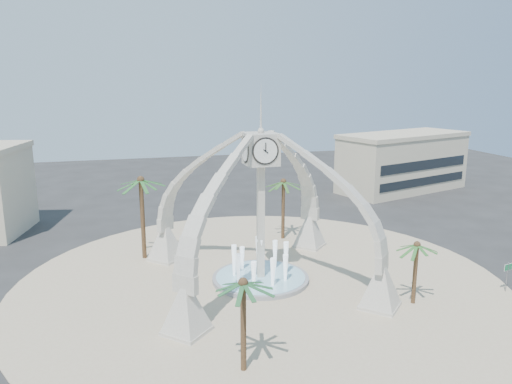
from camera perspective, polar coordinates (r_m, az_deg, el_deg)
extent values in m
plane|color=#282828|center=(42.06, 0.53, -10.13)|extent=(140.00, 140.00, 0.00)
cylinder|color=tan|center=(42.05, 0.53, -10.10)|extent=(40.00, 40.00, 0.06)
cube|color=beige|center=(40.40, 0.54, -3.72)|extent=(0.55, 0.55, 9.80)
cube|color=beige|center=(39.10, 0.56, 4.95)|extent=(2.50, 2.50, 2.50)
cone|color=beige|center=(38.79, 0.57, 9.71)|extent=(0.20, 0.20, 4.00)
cylinder|color=white|center=(37.88, 1.09, 4.70)|extent=(1.84, 0.04, 1.84)
pyramid|color=beige|center=(49.96, 6.15, -4.50)|extent=(3.80, 3.80, 3.20)
pyramid|color=beige|center=(46.87, -10.26, -5.81)|extent=(3.80, 3.80, 3.20)
pyramid|color=beige|center=(33.80, -8.00, -13.28)|extent=(3.80, 3.80, 3.20)
pyramid|color=beige|center=(37.97, 14.05, -10.53)|extent=(3.80, 3.80, 3.20)
cylinder|color=gray|center=(41.98, 0.53, -9.88)|extent=(8.00, 8.00, 0.40)
cylinder|color=#96CCDF|center=(41.90, 0.53, -9.60)|extent=(7.40, 7.40, 0.04)
cone|color=white|center=(41.31, 0.53, -7.55)|extent=(0.60, 0.60, 3.20)
cube|color=#B8AD90|center=(77.84, 16.39, 3.11)|extent=(21.49, 13.79, 8.00)
cube|color=#B8AD90|center=(77.28, 16.59, 6.26)|extent=(21.87, 14.17, 0.60)
cylinder|color=brown|center=(39.03, 17.71, -8.90)|extent=(0.31, 0.31, 4.72)
cylinder|color=brown|center=(47.08, -12.82, -3.03)|extent=(0.40, 0.40, 7.61)
cylinder|color=brown|center=(51.81, 3.12, -2.05)|extent=(0.36, 0.36, 6.25)
cylinder|color=brown|center=(29.11, -1.45, -15.12)|extent=(0.34, 0.34, 5.51)
cylinder|color=slate|center=(44.21, 26.76, -8.69)|extent=(0.08, 0.08, 2.46)
cube|color=#1C7142|center=(43.93, 26.87, -7.67)|extent=(0.83, 0.22, 0.49)
cube|color=white|center=(43.93, 26.87, -7.67)|extent=(0.89, 0.21, 0.56)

